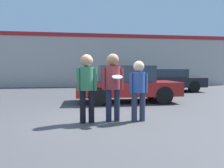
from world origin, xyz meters
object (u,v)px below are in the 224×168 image
object	(u,v)px
parked_car_far	(166,80)
shrub	(127,77)
parked_car_near	(126,84)
person_middle_with_frisbee	(113,80)
person_right	(139,86)
person_left	(87,82)
street_lamp	(1,4)

from	to	relation	value
parked_car_far	shrub	xyz separation A→B (m)	(-1.82, 3.24, 0.06)
parked_car_near	parked_car_far	bearing A→B (deg)	48.00
shrub	person_middle_with_frisbee	bearing A→B (deg)	-104.23
parked_car_far	shrub	size ratio (longest dim) A/B	2.85
person_right	parked_car_far	size ratio (longest dim) A/B	0.36
parked_car_near	shrub	xyz separation A→B (m)	(1.51, 6.93, 0.02)
person_left	person_middle_with_frisbee	world-z (taller)	person_middle_with_frisbee
person_right	shrub	size ratio (longest dim) A/B	1.02
person_middle_with_frisbee	street_lamp	xyz separation A→B (m)	(-4.02, 3.59, 2.90)
parked_car_far	street_lamp	world-z (taller)	street_lamp
parked_car_far	person_left	bearing A→B (deg)	-126.40
person_middle_with_frisbee	shrub	distance (m)	10.33
person_left	street_lamp	xyz separation A→B (m)	(-3.34, 3.65, 2.94)
person_right	street_lamp	xyz separation A→B (m)	(-4.70, 3.66, 3.06)
parked_car_near	street_lamp	distance (m)	6.01
person_left	parked_car_near	size ratio (longest dim) A/B	0.42
person_left	shrub	size ratio (longest dim) A/B	1.12
person_middle_with_frisbee	person_right	xyz separation A→B (m)	(0.68, -0.07, -0.15)
parked_car_near	parked_car_far	size ratio (longest dim) A/B	0.94
person_middle_with_frisbee	parked_car_near	xyz separation A→B (m)	(1.03, 3.08, -0.32)
person_middle_with_frisbee	street_lamp	size ratio (longest dim) A/B	0.27
person_left	parked_car_far	bearing A→B (deg)	53.60
person_left	parked_car_far	distance (m)	8.49
person_right	parked_car_far	world-z (taller)	person_right
person_left	parked_car_near	world-z (taller)	person_left
person_left	street_lamp	distance (m)	5.76
parked_car_near	shrub	distance (m)	7.09
person_left	shrub	xyz separation A→B (m)	(3.22, 10.06, -0.27)
parked_car_far	person_right	bearing A→B (deg)	-118.29
parked_car_far	shrub	bearing A→B (deg)	119.29
street_lamp	shrub	distance (m)	9.72
person_right	parked_car_near	bearing A→B (deg)	83.55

